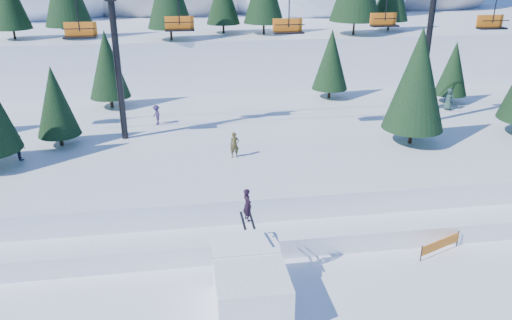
{
  "coord_description": "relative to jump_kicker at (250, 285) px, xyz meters",
  "views": [
    {
      "loc": [
        -4.86,
        -16.31,
        14.41
      ],
      "look_at": [
        -1.45,
        6.0,
        5.2
      ],
      "focal_mm": 35.0,
      "sensor_mm": 36.0,
      "label": 1
    }
  ],
  "objects": [
    {
      "name": "mid_shelf",
      "position": [
        2.39,
        16.45,
        0.1
      ],
      "size": [
        70.0,
        22.0,
        2.5
      ],
      "primitive_type": "cube",
      "color": "white",
      "rests_on": "ground"
    },
    {
      "name": "berm",
      "position": [
        2.39,
        6.45,
        -0.6
      ],
      "size": [
        70.0,
        6.0,
        1.1
      ],
      "primitive_type": "cube",
      "color": "white",
      "rests_on": "ground"
    },
    {
      "name": "jump_kicker",
      "position": [
        0.0,
        0.0,
        0.0
      ],
      "size": [
        3.07,
        4.32,
        5.09
      ],
      "color": "white",
      "rests_on": "ground"
    },
    {
      "name": "chairlift",
      "position": [
        3.61,
        16.49,
        8.18
      ],
      "size": [
        46.0,
        3.21,
        10.28
      ],
      "color": "black",
      "rests_on": "mid_shelf"
    },
    {
      "name": "conifer_stand",
      "position": [
        5.27,
        16.38,
        5.69
      ],
      "size": [
        64.79,
        16.36,
        9.19
      ],
      "color": "black",
      "rests_on": "mid_shelf"
    },
    {
      "name": "distant_skiers",
      "position": [
        1.97,
        16.9,
        2.19
      ],
      "size": [
        33.24,
        8.69,
        1.85
      ],
      "color": "#222237",
      "rests_on": "mid_shelf"
    },
    {
      "name": "banner_near",
      "position": [
        10.39,
        2.78,
        -0.6
      ],
      "size": [
        2.65,
        1.13,
        0.9
      ],
      "color": "black",
      "rests_on": "ground"
    },
    {
      "name": "banner_far",
      "position": [
        13.61,
        3.86,
        -0.6
      ],
      "size": [
        2.8,
        0.66,
        0.9
      ],
      "color": "black",
      "rests_on": "ground"
    }
  ]
}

